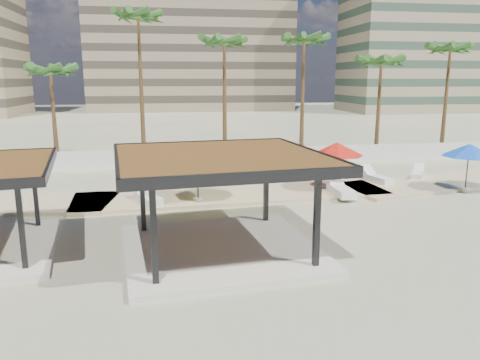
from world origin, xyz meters
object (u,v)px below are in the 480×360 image
Objects in this scene: umbrella_c at (337,149)px; lounger_b at (341,190)px; pavilion_central at (220,194)px; lounger_a at (148,198)px; lounger_c at (377,178)px; lounger_d at (418,174)px.

umbrella_c reaches higher than lounger_b.
pavilion_central reaches higher than lounger_a.
umbrella_c is at bearing -6.46° from lounger_b.
lounger_b is (-0.14, -1.17, -1.94)m from umbrella_c.
pavilion_central is 7.27m from lounger_a.
lounger_d is (3.00, 0.81, -0.03)m from lounger_c.
pavilion_central is 9.69m from lounger_b.
lounger_c is 3.10m from lounger_d.
lounger_b is at bearing 37.25° from pavilion_central.
lounger_c is at bearing 36.03° from pavilion_central.
lounger_b reaches higher than lounger_a.
lounger_b is at bearing 113.38° from lounger_c.
lounger_b is at bearing 153.94° from lounger_d.
pavilion_central is at bearing -178.51° from lounger_a.
pavilion_central reaches higher than umbrella_c.
lounger_c is (3.14, 2.57, -0.02)m from lounger_b.
pavilion_central is 3.28× the size of lounger_c.
lounger_c reaches higher than lounger_d.
lounger_d is (6.00, 2.21, -1.99)m from umbrella_c.
lounger_c is (12.78, 2.57, -0.01)m from lounger_a.
lounger_a is at bearing -173.13° from umbrella_c.
lounger_b is 7.01m from lounger_d.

